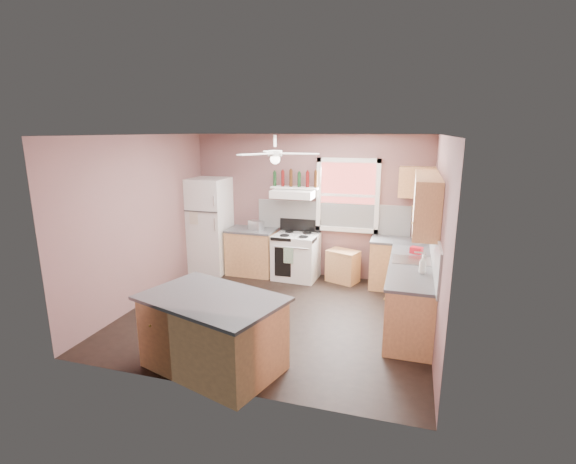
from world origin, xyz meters
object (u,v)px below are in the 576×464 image
(refrigerator, at_px, (209,225))
(island, at_px, (213,334))
(toaster, at_px, (256,225))
(stove, at_px, (296,257))
(cart, at_px, (343,267))

(refrigerator, xyz_separation_m, island, (1.70, -3.26, -0.50))
(toaster, bearing_deg, island, -55.85)
(stove, distance_m, cart, 0.90)
(cart, xyz_separation_m, island, (-0.99, -3.35, 0.15))
(cart, relative_size, island, 0.36)
(refrigerator, xyz_separation_m, cart, (2.69, 0.09, -0.66))
(refrigerator, bearing_deg, stove, 0.55)
(cart, distance_m, island, 3.50)
(refrigerator, relative_size, toaster, 6.67)
(toaster, distance_m, island, 3.39)
(toaster, height_order, island, toaster)
(toaster, xyz_separation_m, island, (0.70, -3.27, -0.56))
(stove, height_order, island, same)
(refrigerator, height_order, stove, refrigerator)
(refrigerator, distance_m, cart, 2.77)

